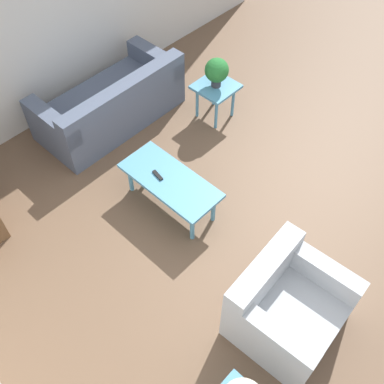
# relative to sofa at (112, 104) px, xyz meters

# --- Properties ---
(ground_plane) EXTENTS (14.00, 14.00, 0.00)m
(ground_plane) POSITION_rel_sofa_xyz_m (-2.27, -0.08, -0.29)
(ground_plane) COLOR brown
(wall_right) EXTENTS (0.12, 7.20, 2.70)m
(wall_right) POSITION_rel_sofa_xyz_m (0.79, -0.08, 1.06)
(wall_right) COLOR silver
(wall_right) RESTS_ON ground_plane
(sofa) EXTENTS (0.93, 1.93, 0.77)m
(sofa) POSITION_rel_sofa_xyz_m (0.00, 0.00, 0.00)
(sofa) COLOR #4C566B
(sofa) RESTS_ON ground_plane
(armchair) EXTENTS (0.92, 1.00, 0.82)m
(armchair) POSITION_rel_sofa_xyz_m (-3.33, 0.75, 0.04)
(armchair) COLOR #A8ADB2
(armchair) RESTS_ON ground_plane
(coffee_table) EXTENTS (1.17, 0.52, 0.44)m
(coffee_table) POSITION_rel_sofa_xyz_m (-1.56, 0.47, 0.10)
(coffee_table) COLOR teal
(coffee_table) RESTS_ON ground_plane
(side_table_plant) EXTENTS (0.50, 0.50, 0.51)m
(side_table_plant) POSITION_rel_sofa_xyz_m (-0.91, -1.01, 0.14)
(side_table_plant) COLOR teal
(side_table_plant) RESTS_ON ground_plane
(potted_plant) EXTENTS (0.31, 0.31, 0.39)m
(potted_plant) POSITION_rel_sofa_xyz_m (-0.91, -1.01, 0.44)
(potted_plant) COLOR #333338
(potted_plant) RESTS_ON side_table_plant
(remote_control) EXTENTS (0.16, 0.07, 0.02)m
(remote_control) POSITION_rel_sofa_xyz_m (-1.43, 0.53, 0.17)
(remote_control) COLOR black
(remote_control) RESTS_ON coffee_table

